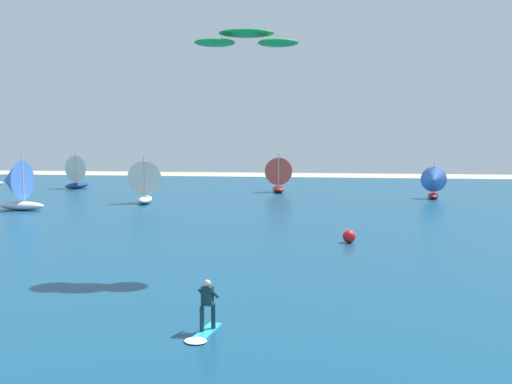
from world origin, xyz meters
name	(u,v)px	position (x,y,z in m)	size (l,w,h in m)	color
ocean	(310,209)	(0.00, 49.86, 0.05)	(160.00, 90.00, 0.10)	navy
kitesurfer	(205,315)	(-1.82, 17.81, 0.70)	(0.86, 2.01, 1.67)	#26B2CC
kite	(246,39)	(-1.99, 26.73, 10.89)	(5.04, 2.35, 0.74)	#198C3F
sailboat_far_right	(278,174)	(-4.67, 66.31, 2.28)	(3.64, 4.20, 4.77)	maroon
sailboat_heeled_over	(80,171)	(-31.49, 67.59, 2.36)	(3.83, 4.38, 4.93)	navy
sailboat_center_horizon	(15,185)	(-26.09, 45.04, 2.39)	(4.22, 3.55, 5.00)	silver
sailboat_leading	(434,183)	(12.83, 60.44, 1.86)	(2.92, 3.38, 3.85)	maroon
sailboat_outermost	(145,181)	(-16.68, 52.46, 2.26)	(3.66, 4.18, 4.70)	white
marker_buoy	(349,236)	(3.09, 33.69, 0.49)	(0.78, 0.78, 0.78)	red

